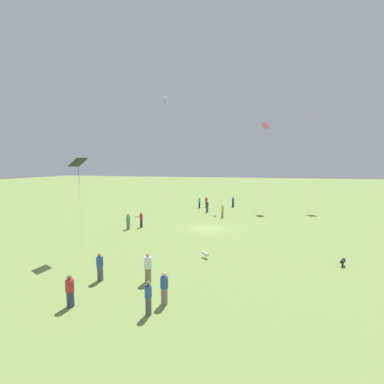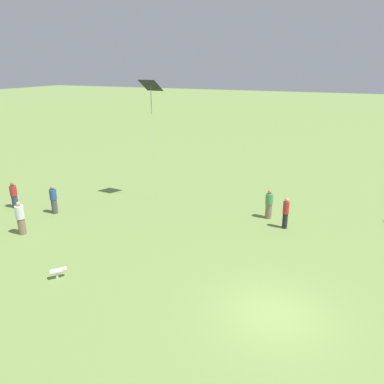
# 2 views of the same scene
# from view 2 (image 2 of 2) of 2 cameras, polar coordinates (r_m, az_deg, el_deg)

# --- Properties ---
(ground_plane) EXTENTS (240.00, 240.00, 0.00)m
(ground_plane) POSITION_cam_2_polar(r_m,az_deg,el_deg) (15.00, 12.37, -17.77)
(ground_plane) COLOR #7A994C
(person_0) EXTENTS (0.52, 0.52, 1.71)m
(person_0) POSITION_cam_2_polar(r_m,az_deg,el_deg) (26.69, -25.50, -0.46)
(person_0) COLOR #333D5B
(person_0) RESTS_ON ground_plane
(person_1) EXTENTS (0.59, 0.59, 1.80)m
(person_1) POSITION_cam_2_polar(r_m,az_deg,el_deg) (24.68, -20.34, -1.11)
(person_1) COLOR #4C4C51
(person_1) RESTS_ON ground_plane
(person_9) EXTENTS (0.59, 0.59, 1.88)m
(person_9) POSITION_cam_2_polar(r_m,az_deg,el_deg) (22.36, -24.67, -3.66)
(person_9) COLOR #847056
(person_9) RESTS_ON ground_plane
(person_10) EXTENTS (0.47, 0.47, 1.83)m
(person_10) POSITION_cam_2_polar(r_m,az_deg,el_deg) (21.69, 14.08, -3.10)
(person_10) COLOR #232328
(person_10) RESTS_ON ground_plane
(person_11) EXTENTS (0.60, 0.60, 1.78)m
(person_11) POSITION_cam_2_polar(r_m,az_deg,el_deg) (22.89, 11.64, -1.88)
(person_11) COLOR #847056
(person_11) RESTS_ON ground_plane
(kite_1) EXTENTS (1.31, 1.13, 7.94)m
(kite_1) POSITION_cam_2_polar(r_m,az_deg,el_deg) (24.43, -6.30, 15.48)
(kite_1) COLOR black
(kite_1) RESTS_ON ground_plane
(dog_1) EXTENTS (0.60, 0.65, 0.49)m
(dog_1) POSITION_cam_2_polar(r_m,az_deg,el_deg) (17.58, -19.71, -11.26)
(dog_1) COLOR silver
(dog_1) RESTS_ON ground_plane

